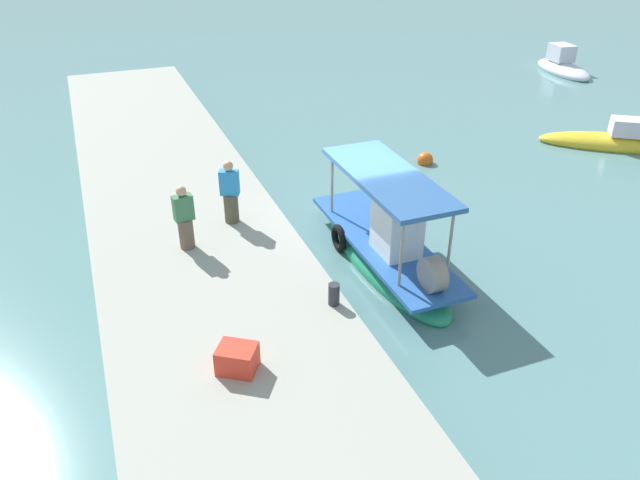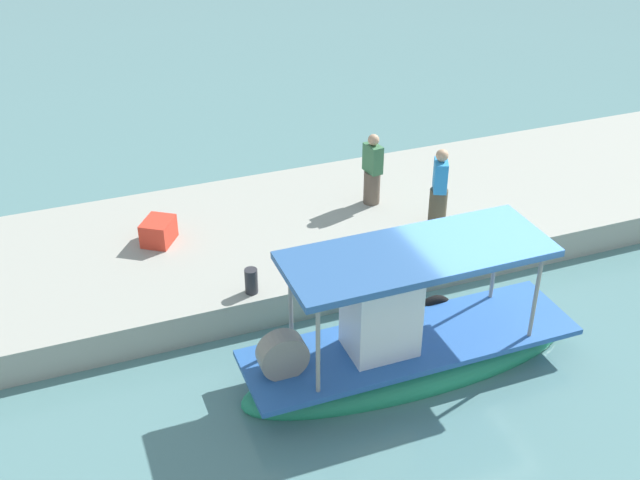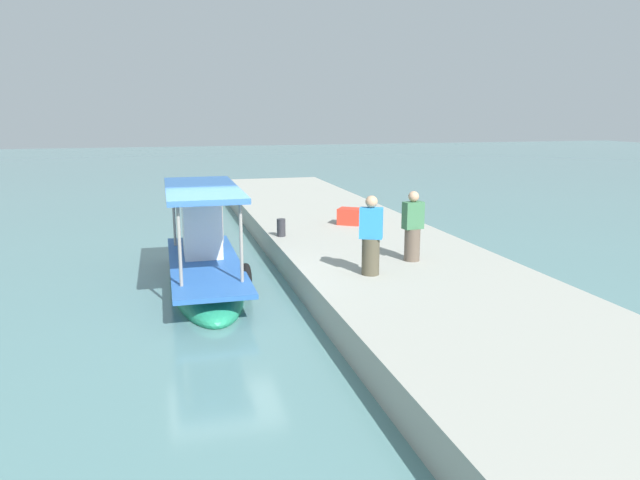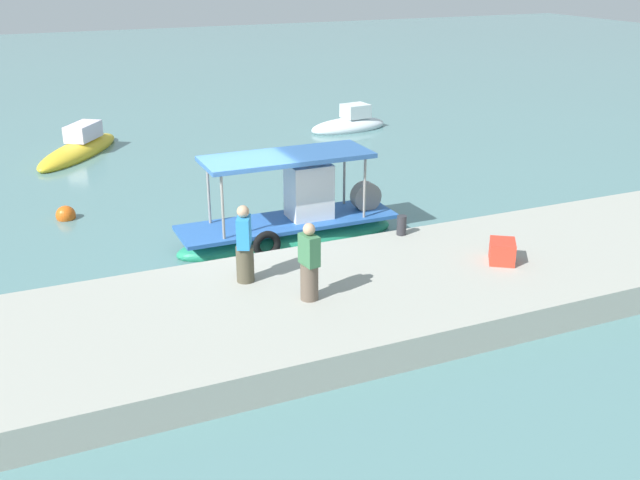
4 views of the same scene
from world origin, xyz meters
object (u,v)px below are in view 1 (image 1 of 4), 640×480
fisherman_near_bollard (230,195)px  main_fishing_boat (385,248)px  cargo_crate (237,359)px  moored_boat_near (617,142)px  marker_buoy (425,160)px  fisherman_by_crate (185,220)px  mooring_bollard (334,294)px  moored_boat_mid (563,67)px

fisherman_near_bollard → main_fishing_boat: bearing=54.4°
main_fishing_boat → cargo_crate: 5.70m
moored_boat_near → fisherman_near_bollard: bearing=-83.3°
cargo_crate → marker_buoy: 12.42m
cargo_crate → main_fishing_boat: bearing=125.0°
fisherman_by_crate → mooring_bollard: size_ratio=3.33×
mooring_bollard → moored_boat_near: 15.19m
main_fishing_boat → fisherman_by_crate: 4.98m
fisherman_by_crate → moored_boat_mid: size_ratio=0.39×
mooring_bollard → marker_buoy: (-7.39, 6.51, -0.80)m
moored_boat_mid → main_fishing_boat: bearing=-51.7°
cargo_crate → marker_buoy: cargo_crate is taller
main_fishing_boat → fisherman_near_bollard: (-2.37, -3.32, 0.99)m
cargo_crate → marker_buoy: size_ratio=1.23×
fisherman_near_bollard → fisherman_by_crate: fisherman_near_bollard is taller
fisherman_by_crate → fisherman_near_bollard: bearing=124.0°
main_fishing_boat → marker_buoy: bearing=141.6°
cargo_crate → marker_buoy: (-8.62, 8.91, -0.81)m
moored_boat_near → moored_boat_mid: moored_boat_mid is taller
main_fishing_boat → moored_boat_mid: 21.76m
fisherman_near_bollard → mooring_bollard: 4.56m
fisherman_by_crate → moored_boat_near: 16.54m
mooring_bollard → cargo_crate: (1.23, -2.40, 0.00)m
main_fishing_boat → moored_boat_near: size_ratio=1.17×
moored_boat_near → marker_buoy: bearing=-99.5°
fisherman_near_bollard → cargo_crate: 5.81m
main_fishing_boat → fisherman_near_bollard: bearing=-125.6°
moored_boat_mid → fisherman_by_crate: bearing=-61.1°
marker_buoy → moored_boat_near: bearing=80.5°
moored_boat_mid → fisherman_near_bollard: bearing=-61.4°
moored_boat_near → main_fishing_boat: bearing=-70.4°
mooring_bollard → cargo_crate: 2.70m
marker_buoy → moored_boat_near: 7.46m
mooring_bollard → marker_buoy: 9.88m
marker_buoy → moored_boat_mid: 15.18m
fisherman_by_crate → mooring_bollard: 4.27m
main_fishing_boat → fisherman_near_bollard: main_fishing_boat is taller
fisherman_by_crate → moored_boat_mid: bearing=118.9°
fisherman_near_bollard → fisherman_by_crate: bearing=-56.0°
cargo_crate → moored_boat_mid: bearing=127.6°
fisherman_near_bollard → moored_boat_near: (-1.76, 14.94, -1.24)m
main_fishing_boat → moored_boat_mid: bearing=128.3°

